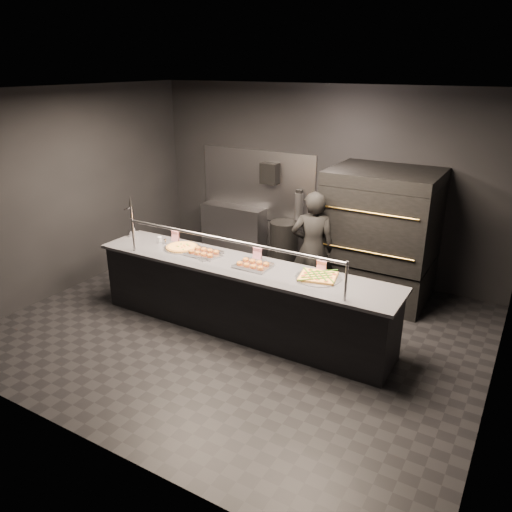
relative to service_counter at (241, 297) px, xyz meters
The scene contains 15 objects.
room 1.03m from the service_counter, 115.57° to the left, with size 6.04×6.00×3.00m.
service_counter is the anchor object (origin of this frame).
pizza_oven 2.30m from the service_counter, 57.73° to the left, with size 1.50×1.23×1.91m.
prep_shelf 2.82m from the service_counter, 124.59° to the left, with size 1.20×0.35×0.90m, color #99999E.
towel_dispenser 2.78m from the service_counter, 110.63° to the left, with size 0.30×0.20×0.35m, color black.
fire_extinguisher 2.50m from the service_counter, 98.30° to the left, with size 0.14×0.14×0.51m.
beer_tap 2.05m from the service_counter, behind, with size 0.16×0.22×0.60m.
round_pizza 1.11m from the service_counter, behind, with size 0.50×0.50×0.03m.
slider_tray_a 0.77m from the service_counter, behind, with size 0.52×0.45×0.07m.
slider_tray_b 0.51m from the service_counter, ahead, with size 0.44×0.33×0.07m.
square_pizza 1.13m from the service_counter, ahead, with size 0.54×0.54×0.05m.
condiment_jar 1.46m from the service_counter, behind, with size 0.14×0.06×0.09m.
tent_cards 0.60m from the service_counter, 103.99° to the left, with size 2.37×0.04×0.15m.
trash_bin 2.28m from the service_counter, 103.32° to the left, with size 0.48×0.48×0.79m, color black.
worker 1.32m from the service_counter, 68.79° to the left, with size 0.61×0.40×1.67m, color black.
Camera 1 is at (3.10, -4.92, 3.29)m, focal length 35.00 mm.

